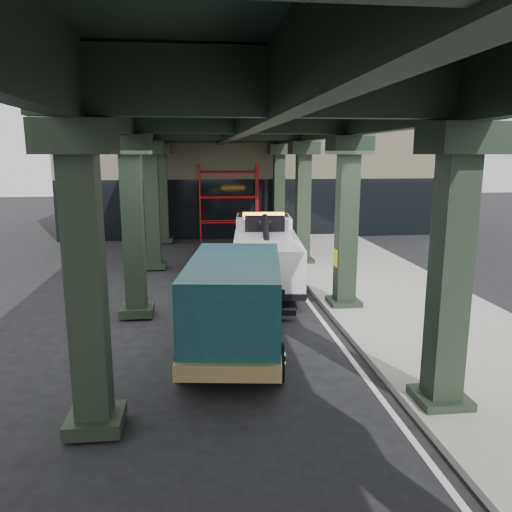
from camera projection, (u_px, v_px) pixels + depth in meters
ground at (266, 336)px, 12.57m from camera, size 90.00×90.00×0.00m
sidewalk at (405, 304)px, 15.02m from camera, size 5.00×40.00×0.15m
lane_stripe at (314, 310)px, 14.71m from camera, size 0.12×38.00×0.01m
viaduct at (242, 118)px, 13.38m from camera, size 7.40×32.00×6.40m
building at (254, 163)px, 31.46m from camera, size 22.00×10.00×8.00m
scaffolding at (228, 200)px, 26.40m from camera, size 3.08×0.88×4.00m
tow_truck at (265, 249)px, 17.73m from camera, size 2.79×7.61×2.44m
towed_van at (236, 300)px, 11.57m from camera, size 2.80×5.65×2.20m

